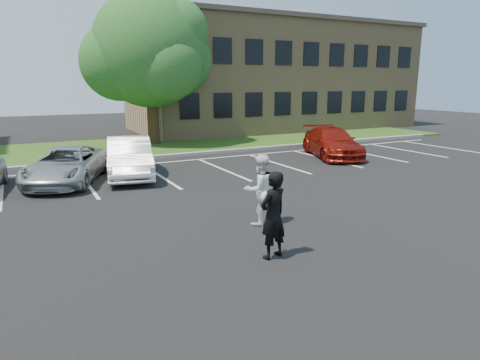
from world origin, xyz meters
name	(u,v)px	position (x,y,z in m)	size (l,w,h in m)	color
ground_plane	(259,239)	(0.00, 0.00, 0.00)	(90.00, 90.00, 0.00)	black
curb	(135,158)	(0.00, 12.00, 0.07)	(40.00, 0.30, 0.15)	gray
grass_strip	(117,148)	(0.00, 16.00, 0.04)	(44.00, 8.00, 0.08)	#2D5018
stall_lines	(184,168)	(1.40, 8.95, 0.01)	(34.00, 5.36, 0.01)	silver
office_building	(273,76)	(14.00, 21.99, 4.16)	(22.40, 10.40, 8.30)	tan
tree	(151,52)	(2.41, 16.71, 5.35)	(7.80, 7.20, 8.80)	black
man_black_suit	(273,215)	(-0.31, -1.09, 0.95)	(0.69, 0.45, 1.89)	black
man_white_shirt	(260,190)	(0.57, 0.95, 0.93)	(0.91, 0.71, 1.87)	white
car_silver_minivan	(66,165)	(-3.43, 8.40, 0.66)	(2.20, 4.78, 1.33)	#ACB0B5
car_white_sedan	(130,157)	(-1.06, 8.41, 0.77)	(1.64, 4.69, 1.55)	white
car_red_compact	(332,143)	(9.06, 8.38, 0.72)	(2.00, 4.93, 1.43)	maroon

